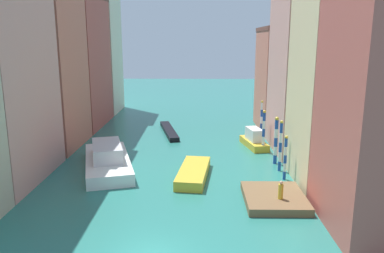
# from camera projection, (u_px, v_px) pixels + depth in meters

# --- Properties ---
(ground_plane) EXTENTS (154.00, 154.00, 0.00)m
(ground_plane) POSITION_uv_depth(u_px,v_px,m) (176.00, 143.00, 45.15)
(ground_plane) COLOR #28756B
(building_left_2) EXTENTS (6.24, 9.65, 19.82)m
(building_left_2) POSITION_uv_depth(u_px,v_px,m) (48.00, 58.00, 41.61)
(building_left_2) COLOR #C6705B
(building_left_2) RESTS_ON ground
(building_left_3) EXTENTS (6.24, 12.24, 18.14)m
(building_left_3) POSITION_uv_depth(u_px,v_px,m) (79.00, 61.00, 52.62)
(building_left_3) COLOR #B25147
(building_left_3) RESTS_ON ground
(building_left_4) EXTENTS (6.24, 8.71, 20.22)m
(building_left_4) POSITION_uv_depth(u_px,v_px,m) (99.00, 51.00, 62.98)
(building_left_4) COLOR beige
(building_left_4) RESTS_ON ground
(building_right_1) EXTENTS (6.24, 8.44, 18.66)m
(building_right_1) POSITION_uv_depth(u_px,v_px,m) (337.00, 72.00, 31.11)
(building_right_1) COLOR beige
(building_right_1) RESTS_ON ground
(building_right_2) EXTENTS (6.24, 9.93, 18.04)m
(building_right_2) POSITION_uv_depth(u_px,v_px,m) (305.00, 67.00, 40.41)
(building_right_2) COLOR tan
(building_right_2) RESTS_ON ground
(building_right_3) EXTENTS (6.24, 10.24, 13.53)m
(building_right_3) POSITION_uv_depth(u_px,v_px,m) (283.00, 79.00, 50.98)
(building_right_3) COLOR #C6705B
(building_right_3) RESTS_ON ground
(waterfront_dock) EXTENTS (4.47, 5.39, 0.58)m
(waterfront_dock) POSITION_uv_depth(u_px,v_px,m) (274.00, 198.00, 28.65)
(waterfront_dock) COLOR brown
(waterfront_dock) RESTS_ON ground
(person_on_dock) EXTENTS (0.36, 0.36, 1.38)m
(person_on_dock) POSITION_uv_depth(u_px,v_px,m) (281.00, 191.00, 27.61)
(person_on_dock) COLOR gold
(person_on_dock) RESTS_ON waterfront_dock
(mooring_pole_0) EXTENTS (0.29, 0.29, 3.94)m
(mooring_pole_0) POSITION_uv_depth(u_px,v_px,m) (285.00, 157.00, 32.82)
(mooring_pole_0) COLOR #1E479E
(mooring_pole_0) RESTS_ON ground
(mooring_pole_1) EXTENTS (0.31, 0.31, 4.79)m
(mooring_pole_1) POSITION_uv_depth(u_px,v_px,m) (280.00, 145.00, 34.94)
(mooring_pole_1) COLOR #1E479E
(mooring_pole_1) RESTS_ON ground
(mooring_pole_2) EXTENTS (0.38, 0.38, 4.69)m
(mooring_pole_2) POSITION_uv_depth(u_px,v_px,m) (276.00, 140.00, 37.02)
(mooring_pole_2) COLOR #1E479E
(mooring_pole_2) RESTS_ON ground
(mooring_pole_3) EXTENTS (0.34, 0.34, 4.61)m
(mooring_pole_3) POSITION_uv_depth(u_px,v_px,m) (264.00, 131.00, 40.94)
(mooring_pole_3) COLOR #1E479E
(mooring_pole_3) RESTS_ON ground
(mooring_pole_4) EXTENTS (0.29, 0.29, 5.11)m
(mooring_pole_4) POSITION_uv_depth(u_px,v_px,m) (261.00, 122.00, 44.19)
(mooring_pole_4) COLOR #1E479E
(mooring_pole_4) RESTS_ON ground
(vaporetto_white) EXTENTS (6.74, 11.40, 2.44)m
(vaporetto_white) POSITION_uv_depth(u_px,v_px,m) (107.00, 159.00, 35.90)
(vaporetto_white) COLOR white
(vaporetto_white) RESTS_ON ground
(gondola_black) EXTENTS (3.23, 9.82, 0.55)m
(gondola_black) POSITION_uv_depth(u_px,v_px,m) (169.00, 131.00, 49.92)
(gondola_black) COLOR black
(gondola_black) RESTS_ON ground
(motorboat_0) EXTENTS (2.81, 5.45, 2.15)m
(motorboat_0) POSITION_uv_depth(u_px,v_px,m) (254.00, 140.00, 43.28)
(motorboat_0) COLOR gold
(motorboat_0) RESTS_ON ground
(motorboat_1) EXTENTS (3.15, 7.38, 0.86)m
(motorboat_1) POSITION_uv_depth(u_px,v_px,m) (193.00, 173.00, 33.68)
(motorboat_1) COLOR gold
(motorboat_1) RESTS_ON ground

